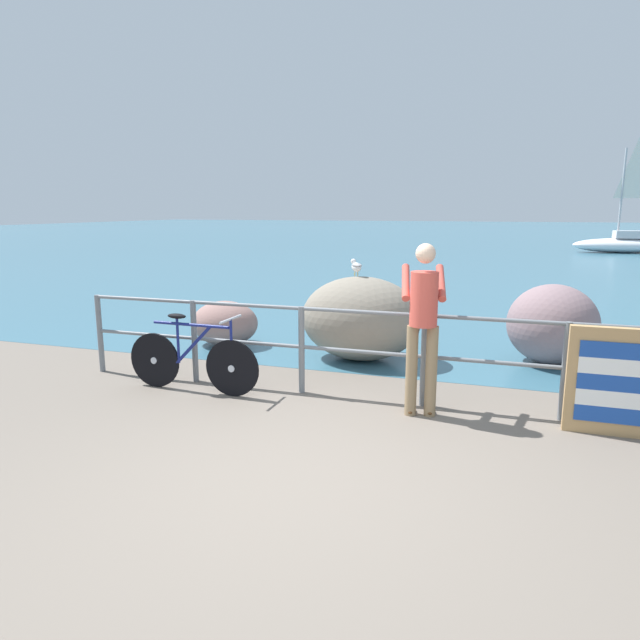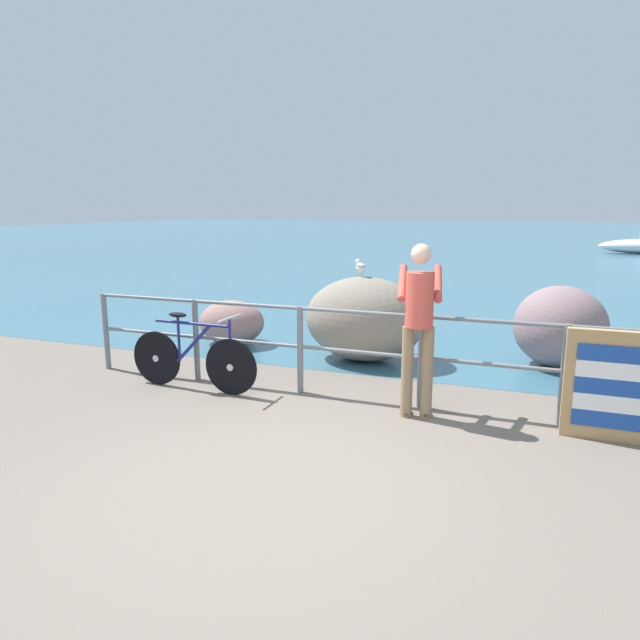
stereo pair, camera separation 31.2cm
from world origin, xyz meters
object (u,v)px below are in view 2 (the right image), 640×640
seagull (360,266)px  breakwater_boulder_main (365,319)px  person_at_railing (419,322)px  folded_deckchair_stack (613,386)px  bicycle (193,358)px  breakwater_boulder_right (560,327)px  breakwater_boulder_left (232,322)px

seagull → breakwater_boulder_main: bearing=-156.5°
breakwater_boulder_main → seagull: bearing=148.5°
person_at_railing → breakwater_boulder_main: size_ratio=1.05×
person_at_railing → breakwater_boulder_main: (-1.12, 1.92, -0.40)m
breakwater_boulder_main → folded_deckchair_stack: bearing=-33.0°
breakwater_boulder_main → seagull: seagull is taller
seagull → bicycle: bearing=110.0°
bicycle → breakwater_boulder_right: size_ratio=1.41×
breakwater_boulder_left → breakwater_boulder_right: bearing=5.2°
folded_deckchair_stack → person_at_railing: bearing=-179.2°
bicycle → breakwater_boulder_right: 4.84m
breakwater_boulder_main → breakwater_boulder_left: breakwater_boulder_main is taller
person_at_railing → breakwater_boulder_right: size_ratio=1.47×
breakwater_boulder_main → breakwater_boulder_left: (-2.23, 0.18, -0.24)m
breakwater_boulder_main → person_at_railing: bearing=-59.7°
folded_deckchair_stack → breakwater_boulder_main: bearing=147.0°
folded_deckchair_stack → seagull: bearing=147.0°
breakwater_boulder_right → seagull: size_ratio=3.83×
breakwater_boulder_main → breakwater_boulder_left: bearing=175.5°
bicycle → person_at_railing: bearing=2.9°
person_at_railing → folded_deckchair_stack: 1.85m
breakwater_boulder_main → breakwater_boulder_right: (2.56, 0.61, -0.04)m
person_at_railing → seagull: bearing=20.9°
folded_deckchair_stack → breakwater_boulder_left: bearing=158.1°
bicycle → breakwater_boulder_left: (-0.71, 2.16, -0.04)m
bicycle → person_at_railing: person_at_railing is taller
bicycle → seagull: seagull is taller
breakwater_boulder_left → breakwater_boulder_main: bearing=-4.5°
bicycle → breakwater_boulder_right: breakwater_boulder_right is taller
folded_deckchair_stack → breakwater_boulder_left: size_ratio=0.99×
folded_deckchair_stack → breakwater_boulder_main: breakwater_boulder_main is taller
person_at_railing → folded_deckchair_stack: bearing=-99.8°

